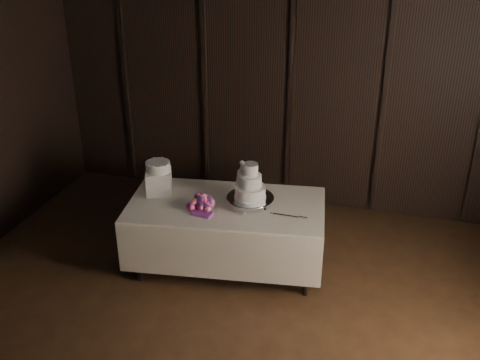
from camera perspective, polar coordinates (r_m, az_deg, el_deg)
The scene contains 8 objects.
room at distance 3.79m, azimuth -5.42°, elevation -5.66°, with size 6.08×7.08×3.08m.
display_table at distance 5.88m, azimuth -1.41°, elevation -5.37°, with size 2.12×1.31×0.76m.
cake_stand at distance 5.67m, azimuth 1.04°, elevation -2.16°, with size 0.48×0.48×0.09m, color silver.
wedding_cake at distance 5.57m, azimuth 0.75°, elevation -0.47°, with size 0.35×0.31×0.37m.
bouquet at distance 5.60m, azimuth -3.98°, elevation -2.30°, with size 0.31×0.41×0.20m, color #E75A86, non-canonical shape.
box_pedestal at distance 5.94m, azimuth -8.22°, elevation -0.19°, with size 0.26×0.26×0.25m, color white.
small_cake at distance 5.86m, azimuth -8.33°, elevation 1.35°, with size 0.25×0.25×0.10m, color white.
cake_knife at distance 5.51m, azimuth 4.50°, elevation -3.58°, with size 0.37×0.02×0.01m, color silver.
Camera 1 is at (1.24, -2.98, 3.48)m, focal length 42.00 mm.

